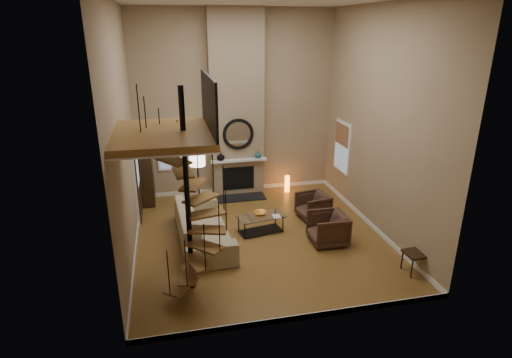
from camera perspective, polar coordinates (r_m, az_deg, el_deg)
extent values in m
cube|color=olive|center=(10.54, 0.48, -7.93)|extent=(6.00, 6.50, 0.01)
cube|color=#9F8766|center=(12.69, -2.83, 10.09)|extent=(6.00, 0.02, 5.50)
cube|color=#9F8766|center=(6.56, 6.92, 0.40)|extent=(6.00, 0.02, 5.50)
cube|color=#9F8766|center=(9.37, -17.74, 5.58)|extent=(0.02, 6.50, 5.50)
cube|color=#9F8766|center=(10.63, 16.62, 7.33)|extent=(0.02, 6.50, 5.50)
cube|color=white|center=(13.41, -2.63, -1.31)|extent=(6.00, 0.02, 0.12)
cube|color=white|center=(7.89, 6.04, -18.31)|extent=(6.00, 0.02, 0.12)
cube|color=white|center=(10.34, -16.11, -8.99)|extent=(0.02, 6.50, 0.12)
cube|color=white|center=(11.49, 15.25, -5.85)|extent=(0.02, 6.50, 0.12)
cube|color=#8F7A5D|center=(12.50, -2.68, 9.95)|extent=(1.60, 0.38, 5.50)
cube|color=black|center=(12.81, -2.10, -2.55)|extent=(1.50, 0.60, 0.04)
cube|color=black|center=(12.88, -2.37, 0.11)|extent=(0.95, 0.02, 0.72)
cube|color=white|center=(12.61, -2.34, 2.55)|extent=(1.70, 0.18, 0.06)
torus|color=black|center=(12.46, -2.44, 6.15)|extent=(0.94, 0.10, 0.94)
cylinder|color=white|center=(12.46, -2.45, 6.16)|extent=(0.80, 0.01, 0.80)
imported|color=black|center=(12.53, -4.87, 3.11)|extent=(0.24, 0.24, 0.25)
imported|color=#185055|center=(12.73, 0.28, 3.37)|extent=(0.20, 0.20, 0.21)
cube|color=white|center=(12.74, -11.20, 4.48)|extent=(1.02, 0.04, 1.52)
cube|color=#8C9EB2|center=(12.72, -11.20, 4.45)|extent=(0.90, 0.01, 1.40)
cube|color=#A37249|center=(12.65, -11.26, 5.34)|extent=(0.90, 0.01, 0.98)
cube|color=white|center=(12.63, 11.74, 4.29)|extent=(0.04, 1.02, 1.52)
cube|color=#8C9EB2|center=(12.62, 11.64, 4.29)|extent=(0.01, 0.90, 1.40)
cube|color=#A37249|center=(12.51, 11.70, 5.98)|extent=(0.01, 0.90, 0.63)
cube|color=white|center=(11.58, -16.06, -0.40)|extent=(0.06, 1.05, 2.16)
cube|color=black|center=(11.58, -15.88, -0.50)|extent=(0.05, 0.90, 2.05)
cube|color=#8C9EB2|center=(11.44, -15.93, 1.50)|extent=(0.01, 0.60, 0.90)
cube|color=olive|center=(7.48, -12.60, 5.95)|extent=(1.70, 2.20, 0.12)
cube|color=white|center=(7.50, -12.56, 5.40)|extent=(1.70, 2.20, 0.03)
cube|color=black|center=(7.41, -6.48, 10.37)|extent=(0.04, 2.20, 0.94)
cylinder|color=black|center=(7.84, -9.41, -2.17)|extent=(0.10, 0.10, 4.02)
cube|color=olive|center=(8.41, -10.14, -14.13)|extent=(0.71, 0.78, 0.04)
cylinder|color=black|center=(7.91, -11.88, -12.57)|extent=(0.02, 0.02, 0.94)
cube|color=olive|center=(8.21, -9.09, -12.81)|extent=(0.46, 0.77, 0.04)
cylinder|color=black|center=(7.66, -9.58, -11.31)|extent=(0.02, 0.02, 0.94)
cube|color=olive|center=(8.09, -7.95, -11.11)|extent=(0.55, 0.79, 0.04)
cylinder|color=black|center=(7.56, -7.04, -9.31)|extent=(0.02, 0.02, 0.94)
cube|color=olive|center=(8.05, -7.04, -9.10)|extent=(0.75, 0.74, 0.04)
cylinder|color=black|center=(7.63, -5.05, -6.75)|extent=(0.02, 0.02, 0.94)
cube|color=olive|center=(8.07, -6.61, -6.92)|extent=(0.79, 0.53, 0.04)
cylinder|color=black|center=(7.81, -4.14, -3.95)|extent=(0.02, 0.02, 0.94)
cube|color=olive|center=(8.11, -6.78, -4.73)|extent=(0.77, 0.48, 0.04)
cylinder|color=black|center=(8.03, -4.47, -1.26)|extent=(0.02, 0.02, 0.94)
cube|color=olive|center=(8.14, -7.50, -2.66)|extent=(0.77, 0.72, 0.04)
cylinder|color=black|center=(8.22, -5.89, 1.13)|extent=(0.02, 0.02, 0.94)
cube|color=olive|center=(8.13, -8.64, -0.78)|extent=(0.58, 0.79, 0.04)
cylinder|color=black|center=(8.31, -8.05, 3.13)|extent=(0.02, 0.02, 0.94)
cube|color=olive|center=(8.06, -9.97, 0.92)|extent=(0.41, 0.75, 0.04)
cylinder|color=black|center=(8.27, -10.56, 4.78)|extent=(0.02, 0.02, 0.94)
cube|color=olive|center=(7.92, -11.24, 2.47)|extent=(0.68, 0.79, 0.04)
cylinder|color=black|center=(8.08, -12.97, 6.16)|extent=(0.02, 0.02, 0.94)
cube|color=olive|center=(7.72, -12.20, 3.96)|extent=(0.80, 0.64, 0.04)
cylinder|color=black|center=(7.78, -14.83, 7.45)|extent=(0.02, 0.02, 0.94)
cube|color=olive|center=(7.49, -12.64, 5.50)|extent=(0.72, 0.34, 0.04)
cylinder|color=black|center=(7.40, -15.73, 8.80)|extent=(0.02, 0.02, 0.94)
cube|color=black|center=(12.54, -14.80, 0.82)|extent=(0.39, 0.83, 1.86)
imported|color=tan|center=(10.30, -7.35, -6.31)|extent=(1.29, 2.98, 0.86)
imported|color=#452C20|center=(11.50, 8.13, -3.65)|extent=(0.90, 0.88, 0.72)
imported|color=#452C20|center=(10.32, 10.22, -6.69)|extent=(0.89, 0.86, 0.79)
cube|color=silver|center=(10.59, 0.65, -5.11)|extent=(1.28, 0.80, 0.02)
cube|color=black|center=(10.77, 0.64, -7.10)|extent=(1.16, 0.68, 0.01)
cylinder|color=black|center=(10.32, -1.54, -7.16)|extent=(0.03, 0.03, 0.44)
cylinder|color=black|center=(10.70, 3.69, -6.17)|extent=(0.03, 0.03, 0.44)
cylinder|color=black|center=(10.69, -2.40, -6.16)|extent=(0.03, 0.03, 0.44)
cylinder|color=black|center=(11.06, 2.68, -5.24)|extent=(0.03, 0.03, 0.44)
imported|color=orange|center=(10.61, 0.59, -4.71)|extent=(0.34, 0.34, 0.08)
imported|color=gray|center=(10.52, 2.70, -5.15)|extent=(0.20, 0.26, 0.02)
cylinder|color=black|center=(12.01, -7.68, -4.34)|extent=(0.38, 0.38, 0.03)
cylinder|color=black|center=(11.71, -7.86, -0.84)|extent=(0.04, 0.04, 1.65)
cylinder|color=#F2E5C6|center=(11.47, -8.03, 2.66)|extent=(0.42, 0.42, 0.34)
cylinder|color=orange|center=(13.27, 4.27, -0.69)|extent=(0.15, 0.15, 0.54)
cube|color=black|center=(9.56, 21.01, -9.51)|extent=(0.46, 0.46, 0.05)
cube|color=black|center=(9.55, 22.22, -7.92)|extent=(0.06, 0.42, 0.52)
cylinder|color=black|center=(9.45, 20.55, -11.41)|extent=(0.04, 0.04, 0.42)
cylinder|color=black|center=(9.65, 22.35, -10.99)|extent=(0.04, 0.04, 0.42)
cylinder|color=black|center=(9.70, 19.35, -10.40)|extent=(0.04, 0.04, 0.42)
cylinder|color=black|center=(9.89, 21.12, -10.01)|extent=(0.04, 0.04, 0.42)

